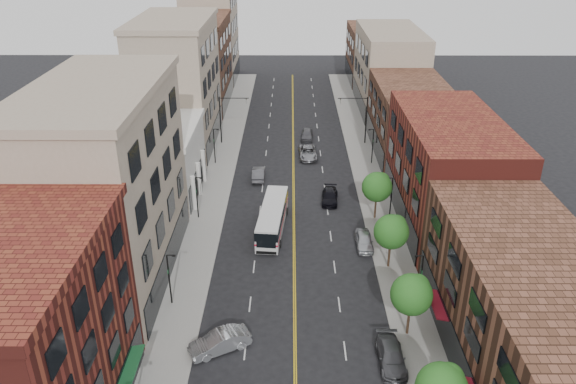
{
  "coord_description": "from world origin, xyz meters",
  "views": [
    {
      "loc": [
        -0.39,
        -32.72,
        31.07
      ],
      "look_at": [
        -0.66,
        20.7,
        5.0
      ],
      "focal_mm": 35.0,
      "sensor_mm": 36.0,
      "label": 1
    }
  ],
  "objects_px": {
    "car_lane_a": "(330,196)",
    "city_bus": "(272,217)",
    "car_lane_b": "(308,152)",
    "car_parked_mid": "(391,356)",
    "car_lane_c": "(307,134)",
    "car_parked_far": "(364,241)",
    "car_lane_behind": "(258,174)",
    "car_angle_b": "(220,342)"
  },
  "relations": [
    {
      "from": "city_bus",
      "to": "car_lane_b",
      "type": "distance_m",
      "value": 21.48
    },
    {
      "from": "car_lane_b",
      "to": "car_parked_mid",
      "type": "bearing_deg",
      "value": -85.01
    },
    {
      "from": "car_lane_b",
      "to": "car_lane_c",
      "type": "height_order",
      "value": "car_lane_b"
    },
    {
      "from": "car_lane_behind",
      "to": "car_parked_far",
      "type": "bearing_deg",
      "value": 124.0
    },
    {
      "from": "city_bus",
      "to": "car_angle_b",
      "type": "xyz_separation_m",
      "value": [
        -3.62,
        -19.33,
        -0.82
      ]
    },
    {
      "from": "car_parked_far",
      "to": "car_lane_behind",
      "type": "height_order",
      "value": "car_lane_behind"
    },
    {
      "from": "city_bus",
      "to": "car_lane_b",
      "type": "height_order",
      "value": "city_bus"
    },
    {
      "from": "city_bus",
      "to": "car_lane_c",
      "type": "xyz_separation_m",
      "value": [
        4.56,
        28.59,
        -0.89
      ]
    },
    {
      "from": "car_parked_mid",
      "to": "car_lane_b",
      "type": "height_order",
      "value": "car_lane_b"
    },
    {
      "from": "car_parked_far",
      "to": "car_parked_mid",
      "type": "bearing_deg",
      "value": -89.46
    },
    {
      "from": "city_bus",
      "to": "car_lane_behind",
      "type": "bearing_deg",
      "value": 104.67
    },
    {
      "from": "car_angle_b",
      "to": "city_bus",
      "type": "bearing_deg",
      "value": 140.98
    },
    {
      "from": "car_parked_mid",
      "to": "car_lane_a",
      "type": "relative_size",
      "value": 1.05
    },
    {
      "from": "car_lane_behind",
      "to": "car_lane_b",
      "type": "distance_m",
      "value": 10.08
    },
    {
      "from": "car_lane_a",
      "to": "city_bus",
      "type": "bearing_deg",
      "value": -129.47
    },
    {
      "from": "car_angle_b",
      "to": "car_lane_c",
      "type": "xyz_separation_m",
      "value": [
        8.18,
        47.92,
        -0.06
      ]
    },
    {
      "from": "car_lane_behind",
      "to": "car_lane_a",
      "type": "height_order",
      "value": "car_lane_behind"
    },
    {
      "from": "car_lane_behind",
      "to": "car_lane_c",
      "type": "height_order",
      "value": "car_lane_behind"
    },
    {
      "from": "car_parked_mid",
      "to": "car_lane_b",
      "type": "relative_size",
      "value": 0.89
    },
    {
      "from": "car_lane_behind",
      "to": "car_lane_b",
      "type": "height_order",
      "value": "car_lane_b"
    },
    {
      "from": "car_parked_mid",
      "to": "car_lane_c",
      "type": "height_order",
      "value": "car_lane_c"
    },
    {
      "from": "car_lane_a",
      "to": "car_lane_c",
      "type": "bearing_deg",
      "value": 100.57
    },
    {
      "from": "car_parked_mid",
      "to": "car_lane_b",
      "type": "distance_m",
      "value": 42.13
    },
    {
      "from": "car_lane_b",
      "to": "car_lane_c",
      "type": "bearing_deg",
      "value": 87.22
    },
    {
      "from": "car_angle_b",
      "to": "car_lane_behind",
      "type": "relative_size",
      "value": 1.07
    },
    {
      "from": "car_angle_b",
      "to": "car_lane_a",
      "type": "relative_size",
      "value": 1.06
    },
    {
      "from": "car_angle_b",
      "to": "car_parked_mid",
      "type": "height_order",
      "value": "car_angle_b"
    },
    {
      "from": "car_lane_behind",
      "to": "car_lane_c",
      "type": "relative_size",
      "value": 1.05
    },
    {
      "from": "car_parked_mid",
      "to": "car_lane_behind",
      "type": "height_order",
      "value": "car_lane_behind"
    },
    {
      "from": "car_lane_a",
      "to": "car_lane_b",
      "type": "distance_m",
      "value": 14.22
    },
    {
      "from": "car_angle_b",
      "to": "car_lane_b",
      "type": "height_order",
      "value": "car_angle_b"
    },
    {
      "from": "car_angle_b",
      "to": "car_parked_far",
      "type": "relative_size",
      "value": 1.14
    },
    {
      "from": "car_angle_b",
      "to": "car_parked_far",
      "type": "xyz_separation_m",
      "value": [
        13.32,
        15.78,
        -0.08
      ]
    },
    {
      "from": "city_bus",
      "to": "car_parked_mid",
      "type": "xyz_separation_m",
      "value": [
        9.77,
        -20.8,
        -0.93
      ]
    },
    {
      "from": "city_bus",
      "to": "car_lane_b",
      "type": "relative_size",
      "value": 2.02
    },
    {
      "from": "car_parked_far",
      "to": "car_lane_a",
      "type": "height_order",
      "value": "car_parked_far"
    },
    {
      "from": "car_parked_far",
      "to": "car_lane_behind",
      "type": "xyz_separation_m",
      "value": [
        -11.98,
        17.05,
        0.02
      ]
    },
    {
      "from": "car_lane_behind",
      "to": "city_bus",
      "type": "bearing_deg",
      "value": 98.48
    },
    {
      "from": "city_bus",
      "to": "car_lane_behind",
      "type": "distance_m",
      "value": 13.73
    },
    {
      "from": "car_parked_mid",
      "to": "car_lane_c",
      "type": "relative_size",
      "value": 1.11
    },
    {
      "from": "car_lane_a",
      "to": "car_lane_c",
      "type": "relative_size",
      "value": 1.06
    },
    {
      "from": "city_bus",
      "to": "car_angle_b",
      "type": "relative_size",
      "value": 2.25
    }
  ]
}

